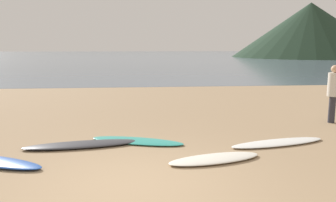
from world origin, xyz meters
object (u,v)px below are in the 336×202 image
surfboard_3 (137,141)px  surfboard_5 (278,143)px  surfboard_4 (215,159)px  person_0 (334,89)px  surfboard_2 (82,144)px

surfboard_3 → surfboard_5: 3.25m
surfboard_4 → person_0: person_0 is taller
surfboard_3 → surfboard_4: (1.52, -1.43, 0.01)m
surfboard_2 → surfboard_4: (2.74, -1.21, -0.01)m
surfboard_5 → person_0: (2.45, 1.97, 0.96)m
surfboard_4 → surfboard_5: (1.71, 0.98, -0.01)m
surfboard_2 → person_0: bearing=6.0°
surfboard_4 → person_0: (4.16, 2.95, 0.95)m
surfboard_4 → surfboard_5: size_ratio=0.80×
surfboard_3 → surfboard_5: bearing=12.1°
surfboard_5 → person_0: person_0 is taller
surfboard_2 → surfboard_5: 4.45m
surfboard_3 → surfboard_5: surfboard_5 is taller
surfboard_4 → person_0: size_ratio=1.14×
surfboard_2 → surfboard_4: surfboard_2 is taller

